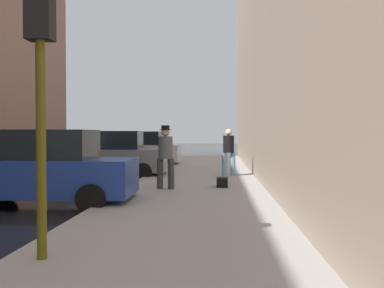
% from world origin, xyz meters
% --- Properties ---
extents(sidewalk, '(4.00, 40.00, 0.15)m').
position_xyz_m(sidewalk, '(6.00, 0.00, 0.07)').
color(sidewalk, gray).
rests_on(sidewalk, ground_plane).
extents(parked_blue_sedan, '(4.25, 2.16, 1.79)m').
position_xyz_m(parked_blue_sedan, '(2.65, 0.25, 0.85)').
color(parked_blue_sedan, navy).
rests_on(parked_blue_sedan, ground_plane).
extents(parked_gray_coupe, '(4.27, 2.19, 1.79)m').
position_xyz_m(parked_gray_coupe, '(2.65, 6.47, 0.85)').
color(parked_gray_coupe, slate).
rests_on(parked_gray_coupe, ground_plane).
extents(parked_silver_sedan, '(4.22, 2.10, 1.79)m').
position_xyz_m(parked_silver_sedan, '(2.65, 12.22, 0.85)').
color(parked_silver_sedan, '#B7BABF').
rests_on(parked_silver_sedan, ground_plane).
extents(fire_hydrant, '(0.42, 0.22, 0.70)m').
position_xyz_m(fire_hydrant, '(4.45, 7.48, 0.50)').
color(fire_hydrant, red).
rests_on(fire_hydrant, sidewalk).
extents(traffic_light, '(0.32, 0.32, 3.60)m').
position_xyz_m(traffic_light, '(4.50, -4.34, 2.76)').
color(traffic_light, '#514C0F').
rests_on(traffic_light, sidewalk).
extents(pedestrian_in_jeans, '(0.51, 0.43, 1.71)m').
position_xyz_m(pedestrian_in_jeans, '(7.06, 6.19, 1.10)').
color(pedestrian_in_jeans, '#728CB2').
rests_on(pedestrian_in_jeans, sidewalk).
extents(pedestrian_with_beanie, '(0.52, 0.46, 1.78)m').
position_xyz_m(pedestrian_with_beanie, '(5.21, 2.36, 1.14)').
color(pedestrian_with_beanie, '#333338').
rests_on(pedestrian_with_beanie, sidewalk).
extents(duffel_bag, '(0.32, 0.44, 0.28)m').
position_xyz_m(duffel_bag, '(6.80, 2.85, 0.29)').
color(duffel_bag, black).
rests_on(duffel_bag, sidewalk).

